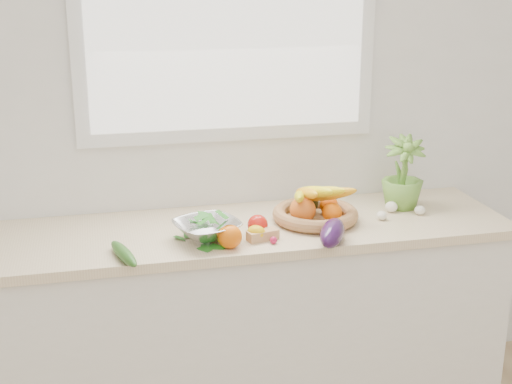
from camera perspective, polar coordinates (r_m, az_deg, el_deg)
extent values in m
cube|color=white|center=(3.12, -2.26, 6.92)|extent=(4.50, 0.02, 2.70)
cube|color=silver|center=(3.15, -0.99, -10.76)|extent=(2.20, 0.58, 0.86)
cube|color=beige|center=(2.97, -1.03, -3.09)|extent=(2.24, 0.62, 0.04)
cube|color=white|center=(3.06, -2.29, 14.25)|extent=(1.30, 0.03, 1.10)
cube|color=white|center=(3.04, -2.22, 14.23)|extent=(1.18, 0.01, 0.98)
sphere|color=#E45E07|center=(2.72, -2.09, -3.59)|extent=(0.12, 0.12, 0.09)
ellipsoid|color=yellow|center=(2.75, -2.47, -3.55)|extent=(0.07, 0.09, 0.07)
ellipsoid|color=#F6A80D|center=(2.73, -2.28, -3.78)|extent=(0.08, 0.10, 0.07)
ellipsoid|color=#E2AE0C|center=(2.80, 0.02, -3.29)|extent=(0.10, 0.09, 0.06)
sphere|color=red|center=(2.85, 0.13, -2.64)|extent=(0.10, 0.10, 0.08)
cube|color=tan|center=(2.80, 0.54, -3.47)|extent=(0.13, 0.08, 0.04)
ellipsoid|color=silver|center=(3.17, 12.98, -1.43)|extent=(0.06, 0.06, 0.04)
ellipsoid|color=white|center=(3.17, 10.77, -1.17)|extent=(0.07, 0.07, 0.05)
ellipsoid|color=white|center=(3.07, 10.03, -1.87)|extent=(0.06, 0.06, 0.04)
ellipsoid|color=#2B103B|center=(2.77, 6.13, -3.27)|extent=(0.19, 0.25, 0.09)
ellipsoid|color=#225719|center=(2.66, -10.54, -4.86)|extent=(0.11, 0.26, 0.05)
sphere|color=#B81742|center=(2.77, 1.41, -3.87)|extent=(0.03, 0.03, 0.03)
imported|color=#669C38|center=(3.20, 11.68, 1.48)|extent=(0.21, 0.21, 0.33)
cylinder|color=tan|center=(3.02, 4.75, -2.24)|extent=(0.40, 0.40, 0.01)
torus|color=#AF814E|center=(3.01, 4.76, -1.77)|extent=(0.47, 0.47, 0.06)
sphere|color=orange|center=(2.95, 3.76, -1.42)|extent=(0.14, 0.14, 0.11)
sphere|color=#FF6808|center=(2.97, 6.11, -1.63)|extent=(0.11, 0.11, 0.08)
sphere|color=#F25807|center=(3.07, 5.85, -1.04)|extent=(0.10, 0.10, 0.08)
ellipsoid|color=black|center=(3.06, 4.20, -0.73)|extent=(0.12, 0.12, 0.11)
ellipsoid|color=yellow|center=(2.95, 3.49, -0.37)|extent=(0.11, 0.24, 0.10)
ellipsoid|color=#FFAF15|center=(2.96, 4.07, -0.10)|extent=(0.06, 0.24, 0.10)
ellipsoid|color=yellow|center=(2.97, 4.69, 0.03)|extent=(0.13, 0.24, 0.10)
ellipsoid|color=yellow|center=(2.98, 5.24, -0.01)|extent=(0.19, 0.21, 0.10)
ellipsoid|color=orange|center=(2.99, 5.88, -0.19)|extent=(0.23, 0.16, 0.10)
cylinder|color=white|center=(2.80, -3.93, -3.72)|extent=(0.13, 0.13, 0.02)
imported|color=silver|center=(2.79, -3.94, -2.94)|extent=(0.32, 0.32, 0.06)
ellipsoid|color=#1A6519|center=(2.78, -3.96, -2.22)|extent=(0.24, 0.24, 0.08)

